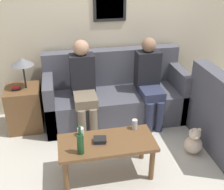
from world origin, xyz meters
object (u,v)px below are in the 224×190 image
Objects in this scene: wine_bottle at (80,143)px; drinking_glass at (81,132)px; person_left at (84,83)px; teddy_bear at (194,142)px; person_right at (149,79)px; coffee_table at (107,147)px; couch_main at (115,96)px.

wine_bottle is 0.32m from drinking_glass.
person_left reaches higher than teddy_bear.
coffee_table is at bearing -128.39° from person_right.
wine_bottle reaches higher than teddy_bear.
couch_main is 0.60m from person_right.
couch_main is 6.29× the size of wine_bottle.
couch_main is at bearing 127.08° from teddy_bear.
person_right reaches higher than coffee_table.
wine_bottle is at bearing -133.72° from person_right.
couch_main is 1.23m from drinking_glass.
wine_bottle is 1.54m from teddy_bear.
drinking_glass is at bearing 146.85° from coffee_table.
person_right reaches higher than couch_main.
couch_main is 1.27m from coffee_table.
coffee_table is at bearing 24.59° from wine_bottle.
coffee_table reaches higher than teddy_bear.
person_left is at bearing -160.11° from couch_main.
coffee_table is 2.99× the size of teddy_bear.
couch_main reaches higher than wine_bottle.
person_right is (1.11, 1.16, 0.11)m from wine_bottle.
drinking_glass is (0.03, 0.31, -0.08)m from wine_bottle.
couch_main is at bearing 64.41° from wine_bottle.
teddy_bear is at bearing -68.38° from person_right.
drinking_glass is (-0.62, -1.05, 0.15)m from couch_main.
teddy_bear is (0.80, -1.06, -0.20)m from couch_main.
couch_main is at bearing 156.69° from person_right.
person_right is at bearing -1.42° from person_left.
person_left is 1.01× the size of person_right.
wine_bottle is 1.61m from person_right.
coffee_table is 3.25× the size of wine_bottle.
teddy_bear is at bearing 11.66° from wine_bottle.
coffee_table is 1.10m from person_left.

